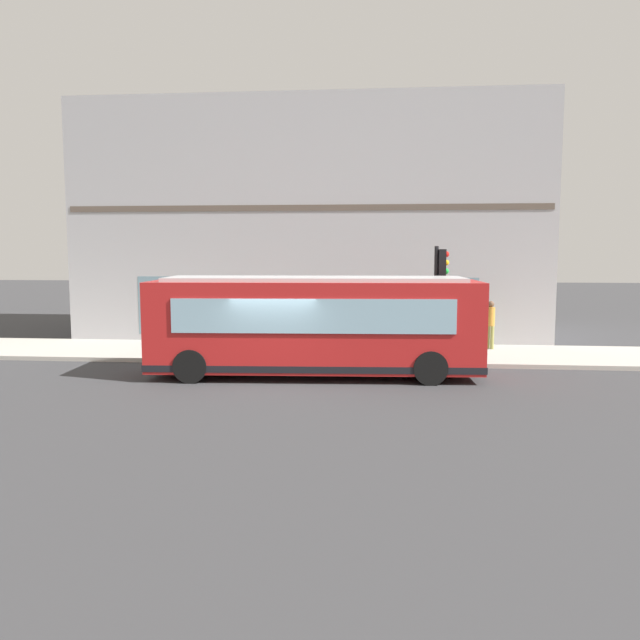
# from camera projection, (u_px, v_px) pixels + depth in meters

# --- Properties ---
(ground) EXTENTS (120.00, 120.00, 0.00)m
(ground) POSITION_uv_depth(u_px,v_px,m) (276.00, 381.00, 19.04)
(ground) COLOR #38383A
(sidewalk_curb) EXTENTS (4.41, 40.00, 0.15)m
(sidewalk_curb) POSITION_uv_depth(u_px,v_px,m) (297.00, 352.00, 23.79)
(sidewalk_curb) COLOR #B2ADA3
(sidewalk_curb) RESTS_ON ground
(building_corner) EXTENTS (8.43, 19.82, 10.10)m
(building_corner) POSITION_uv_depth(u_px,v_px,m) (315.00, 225.00, 29.57)
(building_corner) COLOR #A8A8AD
(building_corner) RESTS_ON ground
(city_bus_nearside) EXTENTS (3.08, 10.16, 3.07)m
(city_bus_nearside) POSITION_uv_depth(u_px,v_px,m) (314.00, 326.00, 19.55)
(city_bus_nearside) COLOR red
(city_bus_nearside) RESTS_ON ground
(traffic_light_near_corner) EXTENTS (0.32, 0.49, 3.86)m
(traffic_light_near_corner) POSITION_uv_depth(u_px,v_px,m) (440.00, 281.00, 21.25)
(traffic_light_near_corner) COLOR black
(traffic_light_near_corner) RESTS_ON sidewalk_curb
(fire_hydrant) EXTENTS (0.35, 0.35, 0.74)m
(fire_hydrant) POSITION_uv_depth(u_px,v_px,m) (359.00, 344.00, 22.99)
(fire_hydrant) COLOR red
(fire_hydrant) RESTS_ON sidewalk_curb
(pedestrian_near_building_entrance) EXTENTS (0.32, 0.32, 1.57)m
(pedestrian_near_building_entrance) POSITION_uv_depth(u_px,v_px,m) (472.00, 327.00, 23.65)
(pedestrian_near_building_entrance) COLOR silver
(pedestrian_near_building_entrance) RESTS_ON sidewalk_curb
(pedestrian_by_light_pole) EXTENTS (0.32, 0.32, 1.82)m
(pedestrian_by_light_pole) POSITION_uv_depth(u_px,v_px,m) (490.00, 321.00, 24.09)
(pedestrian_by_light_pole) COLOR #99994C
(pedestrian_by_light_pole) RESTS_ON sidewalk_curb
(newspaper_vending_box) EXTENTS (0.44, 0.42, 0.90)m
(newspaper_vending_box) POSITION_uv_depth(u_px,v_px,m) (404.00, 344.00, 22.44)
(newspaper_vending_box) COLOR #263F99
(newspaper_vending_box) RESTS_ON sidewalk_curb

